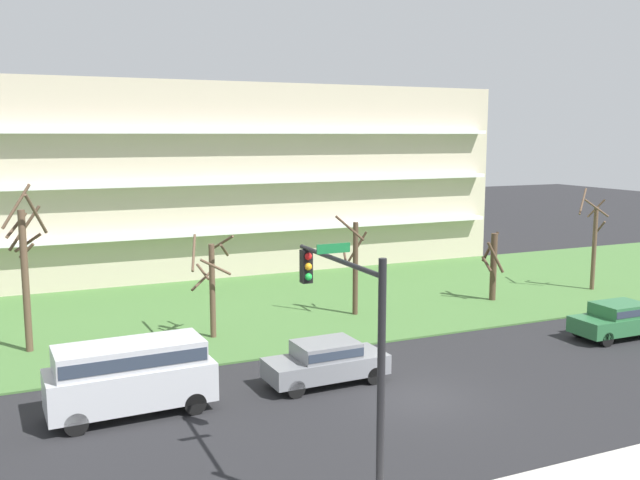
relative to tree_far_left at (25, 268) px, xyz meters
The scene contains 12 objects.
ground 16.49m from the tree_far_left, 42.48° to the right, with size 160.00×160.00×0.00m, color #232326.
grass_lawn_strip 12.77m from the tree_far_left, 14.75° to the left, with size 80.00×16.00×0.08m, color #477238.
apartment_building 20.60m from the tree_far_left, 54.50° to the left, with size 38.78×12.00×12.11m.
tree_far_left is the anchor object (origin of this frame).
tree_left 7.57m from the tree_far_left, ahead, with size 1.96×1.85×4.62m.
tree_center 14.93m from the tree_far_left, ahead, with size 1.82×1.82×5.06m.
tree_right 23.13m from the tree_far_left, ahead, with size 1.22×1.23×3.74m.
tree_far_right 29.99m from the tree_far_left, ahead, with size 1.80×2.08×5.85m.
sedan_green_near_left 25.44m from the tree_far_left, 19.33° to the right, with size 4.41×1.82×1.57m.
van_silver_center_left 9.07m from the tree_far_left, 71.84° to the right, with size 5.27×2.19×2.36m.
sedan_gray_center_right 13.02m from the tree_far_left, 41.08° to the right, with size 4.45×1.92×1.57m.
traffic_signal_mast 17.35m from the tree_far_left, 67.03° to the right, with size 0.90×4.60×6.27m.
Camera 1 is at (-12.39, -19.57, 8.89)m, focal length 39.42 mm.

